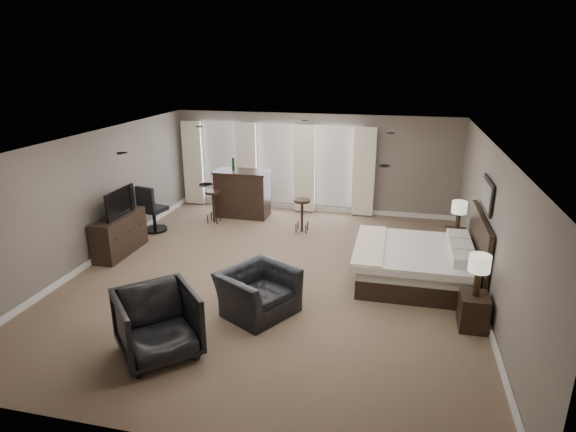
% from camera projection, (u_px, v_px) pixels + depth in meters
% --- Properties ---
extents(room, '(7.60, 8.60, 2.64)m').
position_uv_depth(room, '(272.00, 212.00, 8.80)').
color(room, brown).
rests_on(room, ground).
extents(window_bay, '(5.25, 0.20, 2.30)m').
position_uv_depth(window_bay, '(276.00, 166.00, 12.84)').
color(window_bay, silver).
rests_on(window_bay, room).
extents(bed, '(2.15, 2.05, 1.37)m').
position_uv_depth(bed, '(414.00, 247.00, 8.80)').
color(bed, silver).
rests_on(bed, ground).
extents(nightstand_near, '(0.41, 0.51, 0.55)m').
position_uv_depth(nightstand_near, '(473.00, 311.00, 7.40)').
color(nightstand_near, black).
rests_on(nightstand_near, ground).
extents(nightstand_far, '(0.42, 0.52, 0.56)m').
position_uv_depth(nightstand_far, '(455.00, 243.00, 10.08)').
color(nightstand_far, black).
rests_on(nightstand_far, ground).
extents(lamp_near, '(0.32, 0.32, 0.66)m').
position_uv_depth(lamp_near, '(478.00, 276.00, 7.21)').
color(lamp_near, beige).
rests_on(lamp_near, nightstand_near).
extents(lamp_far, '(0.31, 0.31, 0.63)m').
position_uv_depth(lamp_far, '(458.00, 216.00, 9.89)').
color(lamp_far, beige).
rests_on(lamp_far, nightstand_far).
extents(wall_art, '(0.04, 0.96, 0.56)m').
position_uv_depth(wall_art, '(487.00, 195.00, 8.22)').
color(wall_art, slate).
rests_on(wall_art, room).
extents(dresser, '(0.47, 1.45, 0.84)m').
position_uv_depth(dresser, '(120.00, 235.00, 10.16)').
color(dresser, black).
rests_on(dresser, ground).
extents(tv, '(0.58, 1.02, 0.13)m').
position_uv_depth(tv, '(117.00, 213.00, 10.01)').
color(tv, black).
rests_on(tv, dresser).
extents(armchair_near, '(1.21, 1.36, 1.00)m').
position_uv_depth(armchair_near, '(258.00, 285.00, 7.77)').
color(armchair_near, black).
rests_on(armchair_near, ground).
extents(armchair_far, '(1.41, 1.41, 1.06)m').
position_uv_depth(armchair_far, '(157.00, 321.00, 6.65)').
color(armchair_far, black).
rests_on(armchair_far, ground).
extents(bar_counter, '(1.40, 0.73, 1.22)m').
position_uv_depth(bar_counter, '(242.00, 193.00, 12.49)').
color(bar_counter, black).
rests_on(bar_counter, ground).
extents(bar_stool_left, '(0.44, 0.44, 0.82)m').
position_uv_depth(bar_stool_left, '(213.00, 207.00, 12.07)').
color(bar_stool_left, black).
rests_on(bar_stool_left, ground).
extents(bar_stool_right, '(0.50, 0.50, 0.80)m').
position_uv_depth(bar_stool_right, '(302.00, 216.00, 11.43)').
color(bar_stool_right, black).
rests_on(bar_stool_right, ground).
extents(desk_chair, '(0.70, 0.70, 1.14)m').
position_uv_depth(desk_chair, '(153.00, 208.00, 11.43)').
color(desk_chair, black).
rests_on(desk_chair, ground).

